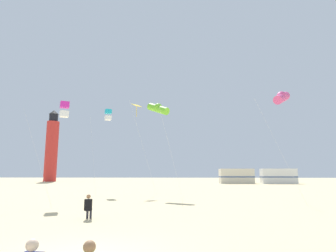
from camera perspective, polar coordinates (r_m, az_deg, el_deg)
The scene contains 9 objects.
kite_flyer_standing at distance 14.49m, azimuth -15.71°, elevation -15.23°, with size 0.38×0.53×1.16m.
kite_box_magenta at distance 22.28m, azimuth -20.13°, elevation 3.12°, with size 3.43×3.10×7.34m.
kite_box_cyan at distance 30.41m, azimuth -11.96°, elevation 2.20°, with size 2.44×2.44×8.71m.
kite_tube_lime at distance 26.86m, azimuth -2.00°, elevation 3.54°, with size 3.40×3.29×8.84m.
kite_diamond_gold at distance 29.86m, azimuth -6.24°, elevation 3.46°, with size 2.83×2.83×9.32m.
kite_tube_rainbow at distance 24.48m, azimuth 21.89°, elevation 5.35°, with size 3.33×3.53×8.79m.
lighthouse_distant at distance 71.96m, azimuth -22.35°, elevation -4.02°, with size 2.80×2.80×16.80m.
rv_van_cream at distance 56.79m, azimuth 13.59°, elevation -9.77°, with size 6.58×2.75×2.80m.
rv_van_white at distance 58.27m, azimuth 21.32°, elevation -9.38°, with size 6.44×2.35×2.80m.
Camera 1 is at (2.54, -7.51, 2.22)m, focal length 30.31 mm.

